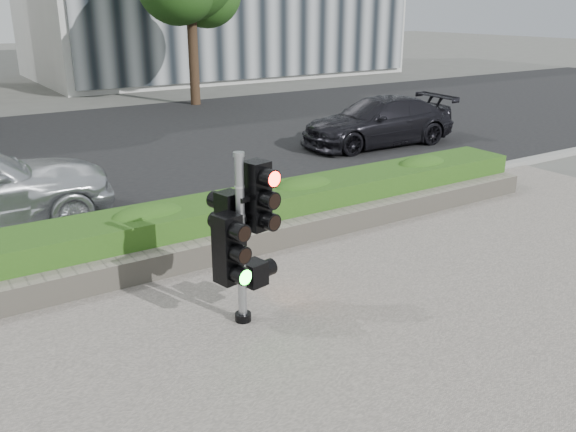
% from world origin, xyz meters
% --- Properties ---
extents(ground, '(120.00, 120.00, 0.00)m').
position_xyz_m(ground, '(0.00, 0.00, 0.00)').
color(ground, '#51514C').
rests_on(ground, ground).
extents(sidewalk, '(16.00, 11.00, 0.03)m').
position_xyz_m(sidewalk, '(0.00, -2.50, 0.01)').
color(sidewalk, '#9E9389').
rests_on(sidewalk, ground).
extents(road, '(60.00, 13.00, 0.02)m').
position_xyz_m(road, '(0.00, 10.00, 0.01)').
color(road, black).
rests_on(road, ground).
extents(curb, '(60.00, 0.25, 0.12)m').
position_xyz_m(curb, '(0.00, 3.15, 0.06)').
color(curb, gray).
rests_on(curb, ground).
extents(stone_wall, '(12.00, 0.32, 0.34)m').
position_xyz_m(stone_wall, '(0.00, 1.90, 0.20)').
color(stone_wall, gray).
rests_on(stone_wall, sidewalk).
extents(hedge, '(12.00, 1.00, 0.68)m').
position_xyz_m(hedge, '(0.00, 2.55, 0.37)').
color(hedge, '#508A2A').
rests_on(hedge, sidewalk).
extents(traffic_signal, '(0.73, 0.59, 2.01)m').
position_xyz_m(traffic_signal, '(-0.97, 0.19, 1.14)').
color(traffic_signal, black).
rests_on(traffic_signal, sidewalk).
extents(car_dark, '(4.35, 2.00, 1.23)m').
position_xyz_m(car_dark, '(6.61, 6.57, 0.64)').
color(car_dark, black).
rests_on(car_dark, road).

